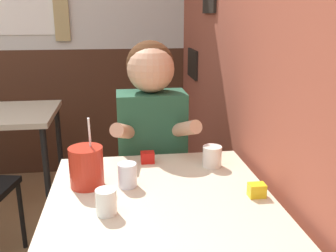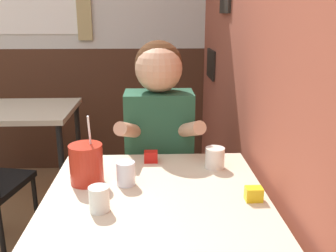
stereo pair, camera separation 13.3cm
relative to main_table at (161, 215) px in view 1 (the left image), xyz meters
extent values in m
cube|color=#9E4C38|center=(0.48, 0.84, 0.68)|extent=(0.06, 4.44, 2.70)
cube|color=black|center=(0.44, 1.61, 0.35)|extent=(0.02, 0.31, 0.21)
cube|color=#472819|center=(-0.66, 2.09, -0.12)|extent=(5.21, 0.06, 1.10)
cube|color=beige|center=(0.00, 0.00, 0.06)|extent=(0.82, 0.86, 0.04)
cylinder|color=black|center=(-0.37, 0.39, -0.32)|extent=(0.04, 0.04, 0.71)
cylinder|color=black|center=(0.37, 0.39, -0.32)|extent=(0.04, 0.04, 0.71)
cylinder|color=black|center=(-0.61, 1.09, -0.32)|extent=(0.04, 0.04, 0.71)
cylinder|color=black|center=(-0.61, 1.66, -0.32)|extent=(0.04, 0.04, 0.71)
cylinder|color=black|center=(-0.74, 0.89, -0.45)|extent=(0.03, 0.03, 0.44)
cube|color=#235138|center=(0.02, 0.58, -0.44)|extent=(0.31, 0.20, 0.47)
cube|color=#235138|center=(0.02, 0.58, 0.07)|extent=(0.34, 0.20, 0.54)
sphere|color=#472814|center=(0.02, 0.61, 0.48)|extent=(0.23, 0.23, 0.23)
sphere|color=tan|center=(0.02, 0.58, 0.46)|extent=(0.23, 0.23, 0.23)
cylinder|color=tan|center=(-0.11, 0.44, 0.19)|extent=(0.14, 0.27, 0.15)
cylinder|color=tan|center=(0.16, 0.44, 0.19)|extent=(0.14, 0.27, 0.15)
cylinder|color=#B22819|center=(-0.27, 0.13, 0.15)|extent=(0.13, 0.13, 0.16)
cylinder|color=white|center=(-0.25, 0.13, 0.28)|extent=(0.01, 0.04, 0.14)
cylinder|color=silver|center=(-0.12, 0.11, 0.12)|extent=(0.07, 0.07, 0.09)
cylinder|color=silver|center=(-0.19, -0.09, 0.12)|extent=(0.07, 0.07, 0.09)
cylinder|color=silver|center=(0.26, 0.26, 0.12)|extent=(0.08, 0.08, 0.09)
cube|color=#B7140F|center=(-0.02, 0.34, 0.10)|extent=(0.06, 0.04, 0.05)
cube|color=yellow|center=(0.35, -0.04, 0.10)|extent=(0.06, 0.04, 0.05)
camera|label=1|loc=(-0.14, -1.22, 0.71)|focal=40.00mm
camera|label=2|loc=(-0.01, -1.23, 0.71)|focal=40.00mm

